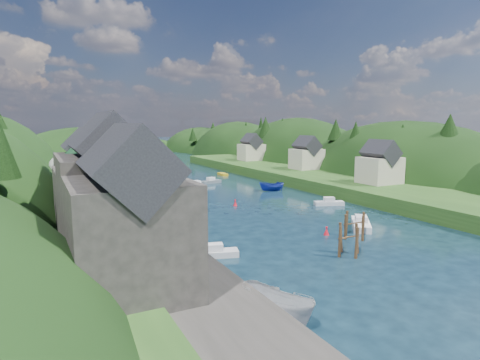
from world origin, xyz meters
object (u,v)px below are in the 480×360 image
piling_cluster_near (348,243)px  piling_cluster_far (354,228)px  channel_buoy_far (235,203)px  channel_buoy_near (327,231)px

piling_cluster_near → piling_cluster_far: 6.87m
piling_cluster_near → channel_buoy_far: piling_cluster_near is taller
piling_cluster_far → channel_buoy_near: (-2.20, 2.53, -0.78)m
piling_cluster_near → channel_buoy_near: bearing=67.8°
piling_cluster_near → channel_buoy_near: 7.74m
channel_buoy_near → channel_buoy_far: same height
piling_cluster_far → channel_buoy_near: size_ratio=3.32×
piling_cluster_far → channel_buoy_near: piling_cluster_far is taller
piling_cluster_far → channel_buoy_near: bearing=131.0°
piling_cluster_far → channel_buoy_near: 3.44m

